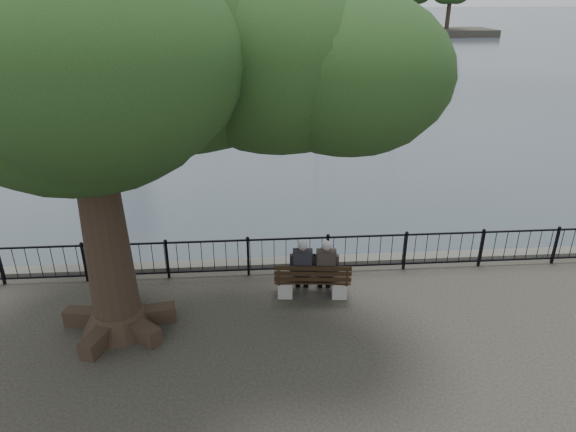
{
  "coord_description": "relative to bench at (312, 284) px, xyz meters",
  "views": [
    {
      "loc": [
        -0.84,
        -8.82,
        6.71
      ],
      "look_at": [
        0.0,
        2.5,
        1.6
      ],
      "focal_mm": 32.0,
      "sensor_mm": 36.0,
      "label": 1
    }
  ],
  "objects": [
    {
      "name": "person_right",
      "position": [
        0.31,
        0.07,
        0.35
      ],
      "size": [
        0.45,
        0.76,
        1.47
      ],
      "color": "black",
      "rests_on": "ground"
    },
    {
      "name": "tree",
      "position": [
        -3.45,
        -0.76,
        5.38
      ],
      "size": [
        10.62,
        7.41,
        8.67
      ],
      "color": "black",
      "rests_on": "ground"
    },
    {
      "name": "lion_monument",
      "position": [
        1.51,
        48.51,
        1.05
      ],
      "size": [
        6.4,
        6.4,
        9.35
      ],
      "color": "#49473F",
      "rests_on": "ground"
    },
    {
      "name": "sailboat_a",
      "position": [
        -12.34,
        20.45,
        -1.0
      ],
      "size": [
        1.79,
        6.07,
        11.64
      ],
      "color": "white",
      "rests_on": "ground"
    },
    {
      "name": "sailboat_d",
      "position": [
        8.92,
        25.43,
        -1.04
      ],
      "size": [
        2.23,
        4.86,
        8.38
      ],
      "color": "white",
      "rests_on": "ground"
    },
    {
      "name": "sailboat_c",
      "position": [
        2.49,
        18.59,
        -1.01
      ],
      "size": [
        2.58,
        4.78,
        9.56
      ],
      "color": "white",
      "rests_on": "ground"
    },
    {
      "name": "bench",
      "position": [
        0.0,
        0.0,
        0.0
      ],
      "size": [
        1.8,
        0.69,
        0.93
      ],
      "color": "gray",
      "rests_on": "ground"
    },
    {
      "name": "sailboat_g",
      "position": [
        5.97,
        34.33,
        -0.98
      ],
      "size": [
        2.36,
        6.27,
        12.45
      ],
      "color": "white",
      "rests_on": "ground"
    },
    {
      "name": "railing",
      "position": [
        -0.49,
        1.08,
        0.24
      ],
      "size": [
        22.06,
        0.06,
        1.0
      ],
      "color": "black",
      "rests_on": "ground"
    },
    {
      "name": "harbor",
      "position": [
        -0.49,
        1.58,
        -0.82
      ],
      "size": [
        260.0,
        260.0,
        1.2
      ],
      "color": "#49473F",
      "rests_on": "ground"
    },
    {
      "name": "sailboat_h",
      "position": [
        -4.45,
        36.69,
        -0.98
      ],
      "size": [
        2.29,
        5.7,
        11.91
      ],
      "color": "white",
      "rests_on": "ground"
    },
    {
      "name": "far_shore",
      "position": [
        25.05,
        78.04,
        2.67
      ],
      "size": [
        30.0,
        8.6,
        9.18
      ],
      "color": "#2A2720",
      "rests_on": "ground"
    },
    {
      "name": "sailboat_e",
      "position": [
        -10.9,
        26.36,
        -0.95
      ],
      "size": [
        3.98,
        6.15,
        13.7
      ],
      "color": "white",
      "rests_on": "ground"
    },
    {
      "name": "person_left",
      "position": [
        -0.23,
        0.12,
        0.35
      ],
      "size": [
        0.45,
        0.76,
        1.47
      ],
      "color": "black",
      "rests_on": "ground"
    }
  ]
}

